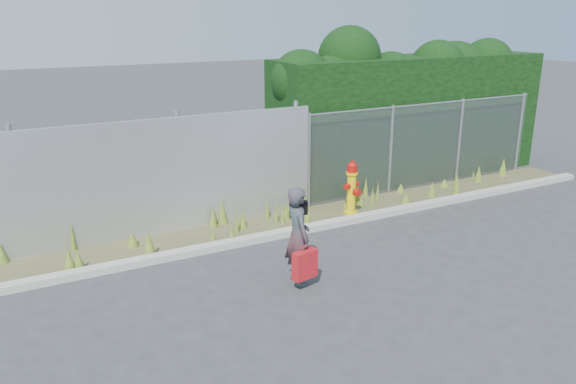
{
  "coord_description": "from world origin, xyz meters",
  "views": [
    {
      "loc": [
        -4.71,
        -6.87,
        4.0
      ],
      "look_at": [
        -0.3,
        1.4,
        1.0
      ],
      "focal_mm": 35.0,
      "sensor_mm": 36.0,
      "label": 1
    }
  ],
  "objects": [
    {
      "name": "chainlink_fence",
      "position": [
        4.25,
        3.0,
        1.03
      ],
      "size": [
        6.5,
        0.07,
        2.05
      ],
      "color": "gray",
      "rests_on": "ground"
    },
    {
      "name": "ground",
      "position": [
        0.0,
        0.0,
        0.0
      ],
      "size": [
        80.0,
        80.0,
        0.0
      ],
      "primitive_type": "plane",
      "color": "#363638",
      "rests_on": "ground"
    },
    {
      "name": "hedge",
      "position": [
        4.45,
        4.04,
        1.94
      ],
      "size": [
        7.43,
        1.98,
        3.74
      ],
      "color": "black",
      "rests_on": "ground"
    },
    {
      "name": "black_shoulder_bag",
      "position": [
        -0.8,
        0.12,
        1.18
      ],
      "size": [
        0.27,
        0.11,
        0.2
      ],
      "rotation": [
        0.0,
        0.0,
        -0.33
      ],
      "color": "black"
    },
    {
      "name": "curb",
      "position": [
        0.0,
        1.8,
        0.06
      ],
      "size": [
        16.0,
        0.22,
        0.12
      ],
      "primitive_type": "cube",
      "color": "#A89F97",
      "rests_on": "ground"
    },
    {
      "name": "corrugated_fence",
      "position": [
        -3.25,
        3.01,
        1.1
      ],
      "size": [
        8.5,
        0.21,
        2.3
      ],
      "color": "#AAABB1",
      "rests_on": "ground"
    },
    {
      "name": "weed_strip",
      "position": [
        -0.23,
        2.47,
        0.14
      ],
      "size": [
        16.0,
        1.32,
        0.55
      ],
      "color": "#4E492C",
      "rests_on": "ground"
    },
    {
      "name": "red_tote_bag",
      "position": [
        -0.9,
        -0.25,
        0.42
      ],
      "size": [
        0.4,
        0.15,
        0.52
      ],
      "rotation": [
        0.0,
        0.0,
        0.21
      ],
      "color": "#A8092C"
    },
    {
      "name": "fire_hydrant",
      "position": [
        1.61,
        2.21,
        0.56
      ],
      "size": [
        0.39,
        0.35,
        1.16
      ],
      "rotation": [
        0.0,
        0.0,
        0.33
      ],
      "color": "yellow",
      "rests_on": "ground"
    },
    {
      "name": "woman",
      "position": [
        -0.87,
        0.02,
        0.78
      ],
      "size": [
        0.44,
        0.61,
        1.55
      ],
      "primitive_type": "imported",
      "rotation": [
        0.0,
        0.0,
        1.45
      ],
      "color": "#0E575E",
      "rests_on": "ground"
    }
  ]
}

